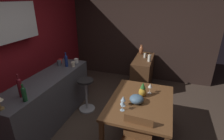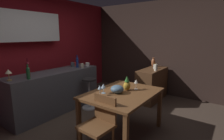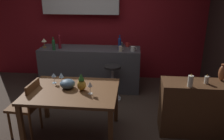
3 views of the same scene
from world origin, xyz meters
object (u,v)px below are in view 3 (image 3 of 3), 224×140
fruit_bowl (68,84)px  pillar_candle_short (207,80)px  pineapple_centerpiece (81,83)px  bar_stool (112,82)px  counter_lamp (44,41)px  wine_glass_right (61,75)px  chair_near_window (27,105)px  vase_copper (222,73)px  wine_bottle_ruby (59,41)px  cup_white (133,49)px  cup_slate (121,45)px  wine_glass_center (90,85)px  wine_bottle_cobalt (120,43)px  pillar_candle_tall (190,81)px  wine_bottle_green (54,44)px  wine_glass_left (54,75)px  sideboard_cabinet (198,108)px  cup_red (127,45)px  dining_table (72,95)px  cup_cream (121,49)px

fruit_bowl → pillar_candle_short: 1.97m
pineapple_centerpiece → bar_stool: bearing=75.0°
counter_lamp → pillar_candle_short: size_ratio=1.49×
pineapple_centerpiece → wine_glass_right: bearing=147.5°
chair_near_window → vase_copper: 2.87m
bar_stool → wine_bottle_ruby: 1.40m
cup_white → cup_slate: bearing=134.8°
chair_near_window → wine_glass_center: (0.95, -0.05, 0.39)m
pineapple_centerpiece → pillar_candle_short: bearing=7.3°
pineapple_centerpiece → wine_bottle_cobalt: size_ratio=0.84×
pillar_candle_tall → chair_near_window: bearing=-176.5°
wine_bottle_green → pillar_candle_tall: (2.40, -1.41, -0.12)m
wine_glass_left → fruit_bowl: 0.30m
wine_bottle_green → pineapple_centerpiece: bearing=-58.9°
wine_bottle_ruby → pillar_candle_tall: 2.79m
wine_bottle_cobalt → pillar_candle_tall: 1.91m
cup_slate → fruit_bowl: bearing=-110.1°
chair_near_window → wine_glass_center: bearing=-2.9°
pillar_candle_short → wine_glass_center: bearing=-168.6°
sideboard_cabinet → wine_bottle_ruby: size_ratio=3.11×
wine_glass_right → cup_red: cup_red is taller
wine_bottle_cobalt → counter_lamp: (-1.58, -0.00, 0.01)m
wine_glass_right → vase_copper: vase_copper is taller
cup_slate → counter_lamp: size_ratio=0.62×
vase_copper → cup_slate: bearing=136.6°
pineapple_centerpiece → wine_bottle_green: wine_bottle_green is taller
dining_table → pineapple_centerpiece: (0.14, 0.00, 0.19)m
cup_slate → sideboard_cabinet: bearing=-51.9°
cup_red → wine_bottle_green: bearing=-164.4°
dining_table → cup_cream: cup_cream is taller
wine_bottle_ruby → pillar_candle_tall: wine_bottle_ruby is taller
chair_near_window → wine_bottle_green: wine_bottle_green is taller
wine_glass_center → cup_white: (0.55, 1.68, 0.07)m
cup_cream → wine_glass_right: bearing=-122.1°
bar_stool → wine_glass_left: (-0.79, -0.98, 0.49)m
fruit_bowl → cup_red: (0.79, 1.85, 0.14)m
sideboard_cabinet → counter_lamp: 3.24m
cup_red → vase_copper: vase_copper is taller
chair_near_window → cup_red: (1.38, 1.96, 0.45)m
pineapple_centerpiece → wine_bottle_cobalt: 1.72m
wine_glass_center → fruit_bowl: (-0.36, 0.16, -0.07)m
wine_glass_left → cup_cream: (0.92, 1.31, 0.09)m
wine_glass_center → sideboard_cabinet: bearing=12.6°
wine_glass_left → cup_cream: 1.60m
bar_stool → pillar_candle_tall: 1.70m
wine_glass_right → wine_bottle_cobalt: bearing=61.3°
wine_glass_left → pillar_candle_tall: 1.97m
wine_glass_left → cup_white: 1.80m
wine_glass_left → pillar_candle_short: (2.22, 0.01, 0.01)m
chair_near_window → cup_white: bearing=47.4°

